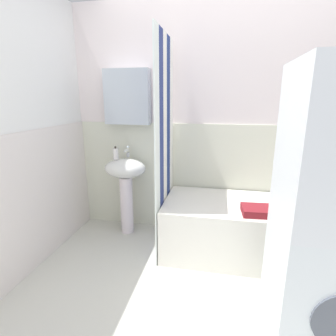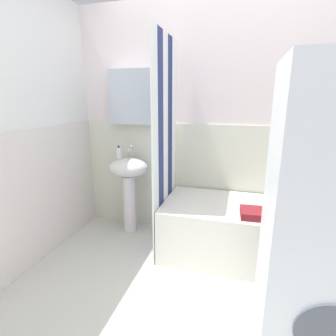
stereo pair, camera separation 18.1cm
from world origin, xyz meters
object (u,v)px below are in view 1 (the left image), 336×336
at_px(sink, 126,179).
at_px(bathtub, 239,228).
at_px(towel_folded, 259,211).
at_px(washer_dryer_stack, 335,223).
at_px(body_wash_bottle, 304,185).
at_px(lotion_bottle, 292,185).
at_px(soap_dispenser, 116,154).

xyz_separation_m(sink, bathtub, (1.20, -0.18, -0.36)).
relative_size(towel_folded, washer_dryer_stack, 0.17).
distance_m(sink, body_wash_bottle, 1.81).
height_order(bathtub, lotion_bottle, lotion_bottle).
bearing_deg(lotion_bottle, soap_dispenser, -175.46).
height_order(sink, bathtub, sink).
xyz_separation_m(body_wash_bottle, lotion_bottle, (-0.12, -0.02, -0.00)).
distance_m(body_wash_bottle, lotion_bottle, 0.12).
bearing_deg(washer_dryer_stack, sink, 144.77).
xyz_separation_m(bathtub, washer_dryer_stack, (0.40, -0.95, 0.56)).
bearing_deg(soap_dispenser, sink, 17.15).
relative_size(sink, lotion_bottle, 3.55).
height_order(soap_dispenser, washer_dryer_stack, washer_dryer_stack).
relative_size(lotion_bottle, towel_folded, 0.85).
relative_size(sink, body_wash_bottle, 3.45).
xyz_separation_m(bathtub, body_wash_bottle, (0.61, 0.32, 0.37)).
xyz_separation_m(sink, washer_dryer_stack, (1.60, -1.13, 0.21)).
distance_m(lotion_bottle, washer_dryer_stack, 1.26).
height_order(soap_dispenser, lotion_bottle, soap_dispenser).
xyz_separation_m(soap_dispenser, bathtub, (1.28, -0.16, -0.64)).
height_order(soap_dispenser, body_wash_bottle, soap_dispenser).
height_order(lotion_bottle, towel_folded, lotion_bottle).
distance_m(body_wash_bottle, washer_dryer_stack, 1.29).
height_order(sink, soap_dispenser, soap_dispenser).
height_order(body_wash_bottle, washer_dryer_stack, washer_dryer_stack).
distance_m(soap_dispenser, lotion_bottle, 1.80).
relative_size(sink, soap_dispenser, 6.02).
relative_size(soap_dispenser, lotion_bottle, 0.59).
bearing_deg(towel_folded, sink, 163.48).
height_order(soap_dispenser, bathtub, soap_dispenser).
bearing_deg(towel_folded, soap_dispenser, 165.46).
relative_size(body_wash_bottle, lotion_bottle, 1.03).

